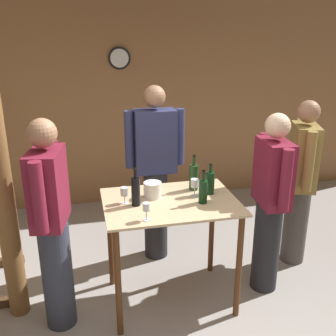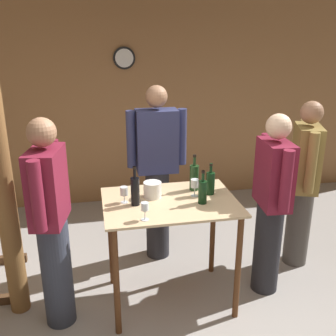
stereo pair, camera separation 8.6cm
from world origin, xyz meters
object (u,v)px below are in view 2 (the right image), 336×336
wine_glass_near_left (124,192)px  person_visitor_bearded (157,170)px  person_visitor_near_door (51,222)px  wine_bottle_center (194,177)px  person_host (303,182)px  person_visitor_with_scarf (271,203)px  ice_bucket (152,190)px  wine_bottle_right (210,182)px  wine_bottle_far_left (135,190)px  wine_glass_near_right (195,184)px  wine_bottle_left (203,191)px  wine_glass_near_center (145,207)px

wine_glass_near_left → person_visitor_bearded: (0.39, 0.71, -0.10)m
person_visitor_bearded → person_visitor_near_door: (-0.96, -0.85, -0.05)m
wine_bottle_center → person_host: person_host is taller
person_visitor_with_scarf → ice_bucket: bearing=172.9°
person_host → person_visitor_with_scarf: (-0.50, -0.36, -0.01)m
ice_bucket → wine_bottle_right: bearing=-3.4°
wine_glass_near_left → person_visitor_with_scarf: bearing=-2.8°
person_visitor_near_door → wine_glass_near_left: bearing=13.6°
wine_bottle_far_left → wine_bottle_center: size_ratio=1.01×
wine_bottle_far_left → ice_bucket: 0.21m
person_visitor_bearded → wine_bottle_center: bearing=-67.6°
wine_bottle_right → person_visitor_with_scarf: person_visitor_with_scarf is taller
wine_glass_near_right → person_host: 1.21m
wine_bottle_left → wine_glass_near_center: size_ratio=2.01×
wine_bottle_center → person_visitor_bearded: person_visitor_bearded is taller
person_host → wine_glass_near_right: bearing=-166.5°
wine_glass_near_center → ice_bucket: 0.42m
wine_glass_near_left → person_host: bearing=9.5°
wine_bottle_left → ice_bucket: wine_bottle_left is taller
person_visitor_bearded → wine_bottle_right: bearing=-63.2°
wine_bottle_right → ice_bucket: wine_bottle_right is taller
wine_glass_near_left → wine_glass_near_center: bearing=-70.5°
wine_bottle_far_left → wine_glass_near_right: bearing=8.6°
wine_glass_near_center → wine_glass_near_right: 0.59m
wine_bottle_right → person_visitor_bearded: person_visitor_bearded is taller
wine_bottle_right → person_visitor_near_door: bearing=-172.5°
wine_glass_near_right → ice_bucket: 0.36m
wine_glass_near_right → person_visitor_bearded: size_ratio=0.08×
person_visitor_near_door → wine_bottle_right: bearing=7.5°
person_visitor_with_scarf → person_host: bearing=35.6°
wine_bottle_right → wine_glass_near_right: size_ratio=1.83×
wine_glass_near_right → person_visitor_with_scarf: 0.70m
wine_bottle_right → person_visitor_near_door: (-1.30, -0.17, -0.16)m
wine_bottle_left → ice_bucket: 0.43m
wine_bottle_right → wine_glass_near_center: (-0.61, -0.37, -0.00)m
wine_bottle_far_left → person_visitor_with_scarf: size_ratio=0.20×
wine_glass_near_center → wine_glass_near_right: size_ratio=0.92×
wine_glass_near_right → wine_bottle_left: bearing=-80.6°
person_host → wine_bottle_center: bearing=-172.7°
wine_bottle_far_left → wine_bottle_center: (0.54, 0.21, -0.00)m
wine_bottle_far_left → wine_bottle_right: wine_bottle_far_left is taller
person_host → person_visitor_bearded: bearing=163.2°
wine_bottle_center → person_visitor_near_door: (-1.19, -0.29, -0.17)m
wine_bottle_left → wine_glass_near_left: bearing=167.6°
wine_glass_near_center → person_visitor_with_scarf: person_visitor_with_scarf is taller
wine_bottle_far_left → person_visitor_near_door: (-0.65, -0.08, -0.18)m
wine_bottle_center → wine_glass_near_center: bearing=-135.7°
wine_bottle_far_left → wine_bottle_right: 0.66m
wine_glass_near_left → wine_glass_near_right: wine_glass_near_right is taller
wine_bottle_left → wine_glass_near_center: 0.54m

